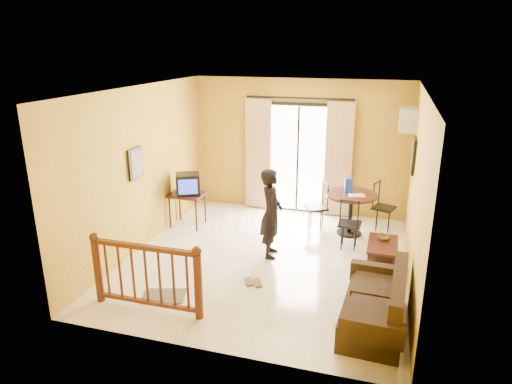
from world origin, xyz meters
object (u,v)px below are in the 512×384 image
(television, at_px, (188,184))
(sofa, at_px, (378,307))
(coffee_table, at_px, (382,250))
(standing_person, at_px, (271,213))
(dining_table, at_px, (351,202))

(television, height_order, sofa, television)
(coffee_table, bearing_deg, standing_person, -174.57)
(dining_table, relative_size, sofa, 0.60)
(standing_person, bearing_deg, television, 55.17)
(television, xyz_separation_m, coffee_table, (3.72, -0.66, -0.61))
(television, relative_size, dining_table, 0.60)
(television, xyz_separation_m, sofa, (3.72, -2.45, -0.58))
(dining_table, height_order, coffee_table, dining_table)
(dining_table, bearing_deg, television, -170.94)
(television, bearing_deg, coffee_table, -35.29)
(sofa, bearing_deg, dining_table, 105.11)
(sofa, bearing_deg, television, 149.52)
(television, distance_m, dining_table, 3.13)
(dining_table, xyz_separation_m, sofa, (0.63, -2.94, -0.35))
(dining_table, height_order, standing_person, standing_person)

